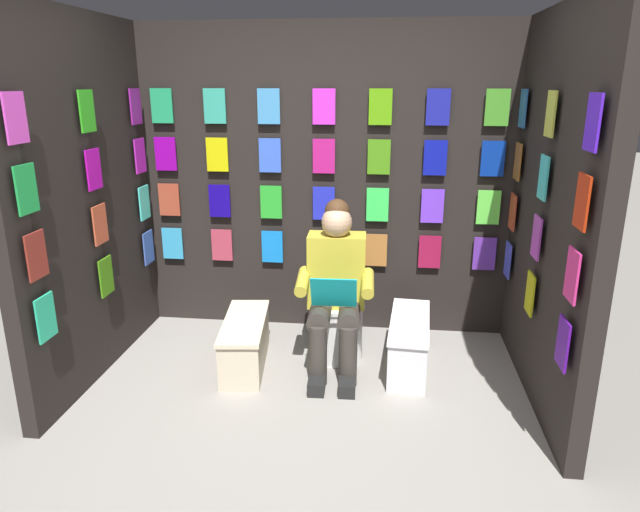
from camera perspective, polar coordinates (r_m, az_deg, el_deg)
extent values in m
plane|color=gray|center=(3.28, -3.27, -19.50)|extent=(30.00, 30.00, 0.00)
cube|color=black|center=(4.51, 0.50, 7.38)|extent=(2.98, 0.10, 2.39)
cube|color=#34A0D4|center=(4.85, -14.54, 1.23)|extent=(0.17, 0.01, 0.26)
cube|color=#B63950|center=(4.71, -9.79, 1.09)|extent=(0.17, 0.01, 0.26)
cube|color=#127BE9|center=(4.61, -4.80, 0.93)|extent=(0.17, 0.01, 0.26)
cube|color=#1D4D93|center=(4.55, 0.37, 0.76)|extent=(0.17, 0.01, 0.26)
cube|color=#B36E30|center=(4.52, 5.64, 0.58)|extent=(0.17, 0.01, 0.26)
cube|color=maroon|center=(4.54, 10.92, 0.40)|extent=(0.17, 0.01, 0.26)
cube|color=#622EA5|center=(4.59, 16.13, 0.21)|extent=(0.17, 0.01, 0.26)
cube|color=#A8402B|center=(4.76, -14.86, 5.47)|extent=(0.17, 0.01, 0.26)
cube|color=#150790|center=(4.63, -10.01, 5.45)|extent=(0.17, 0.01, 0.26)
cube|color=green|center=(4.52, -4.91, 5.39)|extent=(0.17, 0.01, 0.26)
cube|color=#2028CC|center=(4.46, 0.38, 5.28)|extent=(0.17, 0.01, 0.26)
cube|color=#37E954|center=(4.43, 5.78, 5.13)|extent=(0.17, 0.01, 0.26)
cube|color=#7137EA|center=(4.45, 11.19, 4.93)|extent=(0.17, 0.01, 0.26)
cube|color=#62E347|center=(4.50, 16.51, 4.68)|extent=(0.17, 0.01, 0.26)
cube|color=#87099B|center=(4.71, -15.20, 9.84)|extent=(0.17, 0.01, 0.26)
cube|color=yellow|center=(4.57, -10.25, 9.95)|extent=(0.17, 0.01, 0.26)
cube|color=blue|center=(4.47, -5.03, 10.00)|extent=(0.17, 0.01, 0.26)
cube|color=#B81977|center=(4.40, 0.39, 9.96)|extent=(0.17, 0.01, 0.26)
cube|color=#458D16|center=(4.37, 5.92, 9.83)|extent=(0.17, 0.01, 0.26)
cube|color=#0E17A3|center=(4.39, 11.46, 9.61)|extent=(0.17, 0.01, 0.26)
cube|color=#0B2D98|center=(4.44, 16.91, 9.30)|extent=(0.17, 0.01, 0.26)
cube|color=#21A25F|center=(4.68, -15.56, 14.28)|extent=(0.17, 0.01, 0.26)
cube|color=teal|center=(4.54, -10.50, 14.54)|extent=(0.17, 0.01, 0.26)
cube|color=#4090D2|center=(4.44, -5.16, 14.70)|extent=(0.17, 0.01, 0.26)
cube|color=#DA2DD6|center=(4.37, 0.40, 14.73)|extent=(0.17, 0.01, 0.26)
cube|color=#55A20F|center=(4.34, 6.07, 14.62)|extent=(0.17, 0.01, 0.26)
cube|color=#1A1F98|center=(4.36, 11.75, 14.38)|extent=(0.17, 0.01, 0.26)
cube|color=#459629|center=(4.41, 17.33, 14.01)|extent=(0.17, 0.01, 0.26)
cube|color=black|center=(3.70, 22.37, 3.96)|extent=(0.10, 1.78, 2.39)
cube|color=#434DD5|center=(4.48, 18.27, -0.36)|extent=(0.01, 0.17, 0.26)
cube|color=gold|center=(3.82, 20.28, -3.55)|extent=(0.01, 0.17, 0.26)
cube|color=#4D1090|center=(3.18, 23.13, -8.04)|extent=(0.01, 0.17, 0.26)
cube|color=#AF3A25|center=(4.39, 18.71, 4.20)|extent=(0.01, 0.17, 0.26)
cube|color=purple|center=(3.71, 20.85, 1.75)|extent=(0.01, 0.17, 0.26)
cube|color=#DC2C7F|center=(3.05, 23.92, -1.77)|extent=(0.01, 0.17, 0.26)
cube|color=#965920|center=(4.33, 19.17, 8.92)|extent=(0.01, 0.17, 0.26)
cube|color=#3CC1C0|center=(3.64, 21.45, 7.32)|extent=(0.01, 0.17, 0.26)
cube|color=#B6280C|center=(2.96, 24.76, 4.95)|extent=(0.01, 0.17, 0.26)
cube|color=#235595|center=(4.30, 19.66, 13.74)|extent=(0.01, 0.17, 0.26)
cube|color=#B6BD40|center=(3.61, 22.09, 13.05)|extent=(0.01, 0.17, 0.26)
cube|color=#4B1CD1|center=(2.92, 25.66, 11.97)|extent=(0.01, 0.17, 0.26)
cube|color=black|center=(4.07, -22.44, 5.05)|extent=(0.10, 1.78, 2.39)
cube|color=#27CB93|center=(3.58, -25.74, -5.57)|extent=(0.01, 0.17, 0.26)
cube|color=#458E15|center=(4.16, -20.62, -1.92)|extent=(0.01, 0.17, 0.26)
cube|color=#3D59B2|center=(4.78, -16.79, 0.82)|extent=(0.01, 0.17, 0.26)
cube|color=maroon|center=(3.47, -26.51, 0.04)|extent=(0.01, 0.17, 0.26)
cube|color=#C95132|center=(4.07, -21.15, 2.97)|extent=(0.01, 0.17, 0.26)
cube|color=#45E5D2|center=(4.69, -17.17, 5.12)|extent=(0.01, 0.17, 0.26)
cube|color=green|center=(3.39, -27.32, 5.96)|extent=(0.01, 0.17, 0.26)
cube|color=#BB0FAF|center=(4.00, -21.71, 8.06)|extent=(0.01, 0.17, 0.26)
cube|color=#B122AE|center=(4.64, -17.57, 9.54)|extent=(0.01, 0.17, 0.26)
cube|color=#E247CA|center=(3.35, -28.18, 12.09)|extent=(0.01, 0.17, 0.26)
cube|color=green|center=(3.97, -22.30, 13.28)|extent=(0.01, 0.17, 0.26)
cube|color=#931B95|center=(4.61, -17.98, 14.05)|extent=(0.01, 0.17, 0.26)
cylinder|color=white|center=(4.21, 1.65, -7.56)|extent=(0.38, 0.38, 0.40)
cylinder|color=white|center=(4.13, 1.68, -4.88)|extent=(0.41, 0.41, 0.02)
cube|color=white|center=(4.31, 1.88, -1.53)|extent=(0.39, 0.19, 0.36)
cylinder|color=white|center=(4.23, 1.82, -1.91)|extent=(0.39, 0.08, 0.39)
cube|color=gold|center=(4.01, 1.67, -1.43)|extent=(0.41, 0.23, 0.52)
sphere|color=tan|center=(3.88, 1.69, 3.40)|extent=(0.21, 0.21, 0.21)
sphere|color=#472D19|center=(3.89, 1.72, 4.48)|extent=(0.17, 0.17, 0.17)
cylinder|color=#38332D|center=(3.90, 2.95, -5.81)|extent=(0.16, 0.41, 0.15)
cylinder|color=#38332D|center=(3.91, 0.01, -5.73)|extent=(0.16, 0.41, 0.15)
cylinder|color=#38332D|center=(3.83, 2.81, -9.98)|extent=(0.12, 0.12, 0.42)
cylinder|color=#38332D|center=(3.84, -0.21, -9.88)|extent=(0.12, 0.12, 0.42)
cube|color=black|center=(3.86, 2.74, -12.60)|extent=(0.12, 0.26, 0.09)
cube|color=black|center=(3.87, -0.29, -12.49)|extent=(0.12, 0.26, 0.09)
cylinder|color=gold|center=(3.84, 4.80, -2.73)|extent=(0.10, 0.31, 0.13)
cylinder|color=gold|center=(3.86, -1.74, -2.55)|extent=(0.10, 0.31, 0.13)
cube|color=#11B8BE|center=(3.70, 1.38, -3.70)|extent=(0.30, 0.14, 0.23)
cube|color=silver|center=(4.12, 8.87, -8.86)|extent=(0.30, 0.78, 0.34)
cube|color=white|center=(4.04, 8.99, -6.53)|extent=(0.32, 0.82, 0.03)
cube|color=beige|center=(4.14, -7.50, -8.82)|extent=(0.36, 0.78, 0.32)
cube|color=beige|center=(4.06, -7.60, -6.61)|extent=(0.38, 0.81, 0.03)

